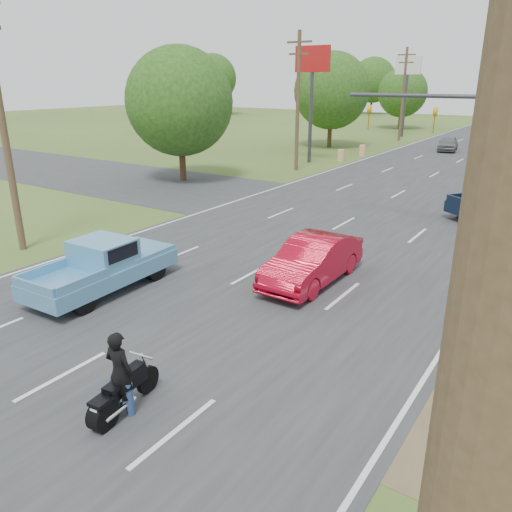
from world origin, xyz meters
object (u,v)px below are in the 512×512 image
Objects in this scene: motorcycle at (120,395)px; distant_car_grey at (448,144)px; rider at (120,376)px; distant_car_silver at (489,136)px; blue_pickup at (105,264)px; distant_car_white at (486,125)px; navy_pickup at (506,200)px; red_convertible at (312,261)px.

distant_car_grey is at bearing 89.38° from motorcycle.
rider reaches higher than distant_car_silver.
distant_car_silver is (2.08, 9.20, 0.05)m from distant_car_grey.
rider is at bearing -93.38° from distant_car_grey.
motorcycle is 0.44m from rider.
blue_pickup is 50.97m from distant_car_silver.
navy_pickup is at bearing 106.63° from distant_car_white.
motorcycle is at bearing -78.55° from distant_car_silver.
rider is at bearing 90.00° from motorcycle.
distant_car_silver reaches higher than motorcycle.
distant_car_silver is at bearing -93.75° from rider.
blue_pickup reaches higher than distant_car_grey.
distant_car_silver is at bearing 86.25° from motorcycle.
red_convertible reaches higher than distant_car_grey.
navy_pickup is 1.38× the size of distant_car_grey.
blue_pickup is 67.44m from distant_car_white.
distant_car_silver is at bearing 93.67° from red_convertible.
red_convertible is 2.33× the size of motorcycle.
navy_pickup is (4.02, 21.71, 0.47)m from motorcycle.
rider is at bearing -78.56° from distant_car_silver.
motorcycle is 0.39× the size of blue_pickup.
distant_car_white is at bearing 95.79° from red_convertible.
rider is at bearing 100.09° from distant_car_white.
blue_pickup is 1.26× the size of distant_car_grey.
blue_pickup is 41.70m from distant_car_grey.
motorcycle is 7.04m from blue_pickup.
red_convertible is 46.60m from distant_car_silver.
distant_car_silver is (2.82, 50.89, -0.11)m from blue_pickup.
navy_pickup reaches higher than rider.
motorcycle is 55.29m from distant_car_silver.
distant_car_grey is (-8.82, 24.31, -0.22)m from navy_pickup.
rider reaches higher than red_convertible.
navy_pickup reaches higher than distant_car_grey.
distant_car_grey is 25.77m from distant_car_white.
rider is at bearing -66.11° from navy_pickup.
motorcycle is 0.39× the size of distant_car_silver.
motorcycle is at bearing -66.08° from navy_pickup.
distant_car_grey reaches higher than distant_car_white.
motorcycle is at bearing 90.00° from rider.
red_convertible is 8.64m from rider.
red_convertible is 0.83× the size of navy_pickup.
navy_pickup reaches higher than motorcycle.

